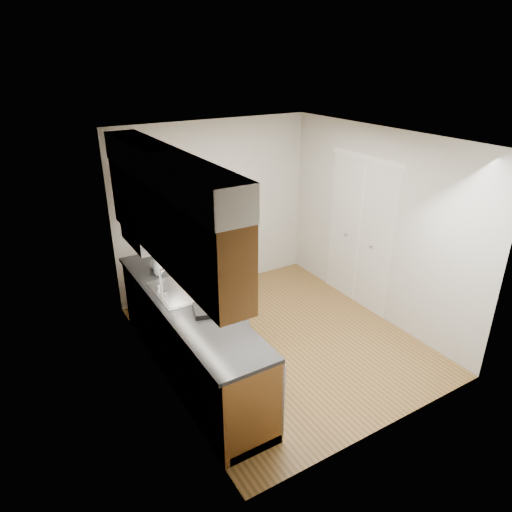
{
  "coord_description": "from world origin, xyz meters",
  "views": [
    {
      "loc": [
        -2.74,
        -3.98,
        3.3
      ],
      "look_at": [
        -0.2,
        0.25,
        1.1
      ],
      "focal_mm": 32.0,
      "sensor_mm": 36.0,
      "label": 1
    }
  ],
  "objects": [
    {
      "name": "ceiling",
      "position": [
        0.0,
        0.0,
        2.5
      ],
      "size": [
        3.5,
        3.5,
        0.0
      ],
      "primitive_type": "plane",
      "rotation": [
        3.14,
        0.0,
        0.0
      ],
      "color": "white",
      "rests_on": "wall_left"
    },
    {
      "name": "soap_bottle_b",
      "position": [
        -1.19,
        0.84,
        1.04
      ],
      "size": [
        0.12,
        0.12,
        0.2
      ],
      "primitive_type": "imported",
      "rotation": [
        0.0,
        0.0,
        -0.38
      ],
      "color": "silver",
      "rests_on": "counter"
    },
    {
      "name": "wall_right",
      "position": [
        1.5,
        0.0,
        1.25
      ],
      "size": [
        0.02,
        3.5,
        2.5
      ],
      "primitive_type": "cube",
      "color": "beige",
      "rests_on": "floor"
    },
    {
      "name": "soap_bottle_a",
      "position": [
        -1.26,
        0.71,
        1.08
      ],
      "size": [
        0.15,
        0.15,
        0.28
      ],
      "primitive_type": "imported",
      "rotation": [
        0.0,
        0.0,
        0.61
      ],
      "color": "silver",
      "rests_on": "counter"
    },
    {
      "name": "counter",
      "position": [
        -1.2,
        -0.0,
        0.49
      ],
      "size": [
        0.64,
        2.8,
        1.3
      ],
      "color": "brown",
      "rests_on": "floor"
    },
    {
      "name": "floor_mat",
      "position": [
        -0.48,
        0.2,
        0.01
      ],
      "size": [
        0.57,
        0.94,
        0.02
      ],
      "primitive_type": "cube",
      "rotation": [
        0.0,
        0.0,
        -0.04
      ],
      "color": "slate",
      "rests_on": "floor"
    },
    {
      "name": "wall_left",
      "position": [
        -1.5,
        0.0,
        1.25
      ],
      "size": [
        0.02,
        3.5,
        2.5
      ],
      "primitive_type": "cube",
      "color": "beige",
      "rests_on": "floor"
    },
    {
      "name": "closet_door",
      "position": [
        1.49,
        0.3,
        1.02
      ],
      "size": [
        0.02,
        1.22,
        2.05
      ],
      "primitive_type": "cube",
      "color": "white",
      "rests_on": "wall_right"
    },
    {
      "name": "dish_rack",
      "position": [
        -1.1,
        -0.37,
        0.97
      ],
      "size": [
        0.4,
        0.36,
        0.05
      ],
      "primitive_type": "cube",
      "rotation": [
        0.0,
        0.0,
        -0.29
      ],
      "color": "black",
      "rests_on": "counter"
    },
    {
      "name": "soap_bottle_c",
      "position": [
        -1.24,
        0.88,
        1.02
      ],
      "size": [
        0.16,
        0.16,
        0.16
      ],
      "primitive_type": "imported",
      "rotation": [
        0.0,
        0.0,
        0.37
      ],
      "color": "silver",
      "rests_on": "counter"
    },
    {
      "name": "steel_can",
      "position": [
        -1.02,
        0.61,
        0.99
      ],
      "size": [
        0.06,
        0.06,
        0.11
      ],
      "primitive_type": "cylinder",
      "rotation": [
        0.0,
        0.0,
        0.05
      ],
      "color": "#A5A5AA",
      "rests_on": "counter"
    },
    {
      "name": "floor",
      "position": [
        0.0,
        0.0,
        0.0
      ],
      "size": [
        3.5,
        3.5,
        0.0
      ],
      "primitive_type": "plane",
      "color": "olive",
      "rests_on": "ground"
    },
    {
      "name": "upper_cabinets",
      "position": [
        -1.33,
        0.05,
        1.95
      ],
      "size": [
        0.47,
        2.8,
        1.21
      ],
      "color": "brown",
      "rests_on": "wall_left"
    },
    {
      "name": "wall_back",
      "position": [
        0.0,
        1.75,
        1.25
      ],
      "size": [
        3.0,
        0.02,
        2.5
      ],
      "primitive_type": "cube",
      "color": "beige",
      "rests_on": "floor"
    },
    {
      "name": "person",
      "position": [
        -0.48,
        0.2,
        0.86
      ],
      "size": [
        0.57,
        0.69,
        1.69
      ],
      "primitive_type": "imported",
      "rotation": [
        0.0,
        0.0,
        1.89
      ],
      "color": "#98AEB9",
      "rests_on": "floor_mat"
    }
  ]
}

